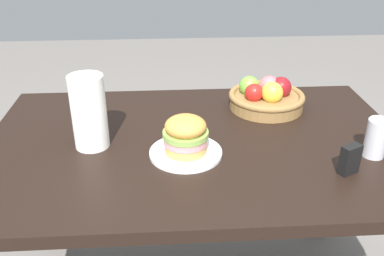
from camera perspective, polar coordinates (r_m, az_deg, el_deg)
dining_table at (r=1.48m, az=0.55°, el=-5.05°), size 1.40×0.90×0.75m
plate at (r=1.35m, az=-0.84°, el=-3.31°), size 0.23×0.23×0.01m
sandwich at (r=1.32m, az=-0.86°, el=-0.86°), size 0.14×0.14×0.12m
soda_can at (r=1.43m, az=23.27°, el=-1.22°), size 0.07×0.07×0.13m
fruit_basket at (r=1.67m, az=9.84°, el=4.15°), size 0.29×0.29×0.12m
paper_towel_roll at (r=1.38m, az=-13.52°, el=2.07°), size 0.11×0.11×0.24m
napkin_holder at (r=1.32m, az=20.24°, el=-3.95°), size 0.07×0.05×0.09m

